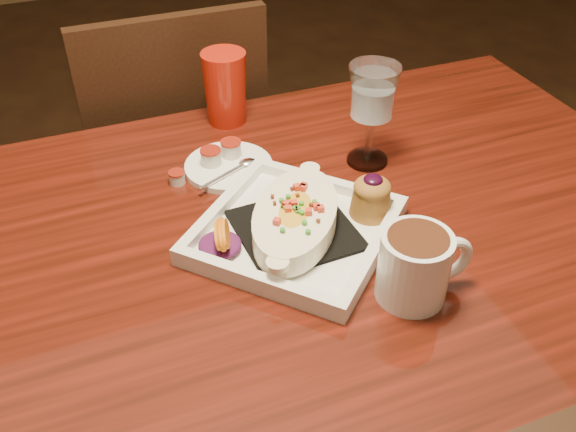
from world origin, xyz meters
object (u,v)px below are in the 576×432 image
object	(u,v)px
plate	(301,222)
coffee_mug	(417,264)
chair_far	(176,165)
red_tumbler	(225,88)
saucer	(227,164)
table	(258,290)
goblet	(373,98)

from	to	relation	value
plate	coffee_mug	bearing A→B (deg)	-103.95
chair_far	red_tumbler	bearing A→B (deg)	106.27
red_tumbler	coffee_mug	bearing A→B (deg)	-80.17
coffee_mug	red_tumbler	world-z (taller)	red_tumbler
saucer	plate	bearing A→B (deg)	-76.58
table	plate	xyz separation A→B (m)	(0.07, -0.00, 0.13)
coffee_mug	saucer	distance (m)	0.43
plate	table	bearing A→B (deg)	134.12
table	saucer	distance (m)	0.24
chair_far	saucer	world-z (taller)	chair_far
chair_far	coffee_mug	distance (m)	0.88
chair_far	red_tumbler	xyz separation A→B (m)	(0.07, -0.25, 0.31)
coffee_mug	chair_far	bearing A→B (deg)	105.67
plate	coffee_mug	size ratio (longest dim) A/B	2.80
chair_far	plate	distance (m)	0.69
chair_far	goblet	distance (m)	0.66
coffee_mug	goblet	size ratio (longest dim) A/B	0.75
plate	chair_far	bearing A→B (deg)	53.61
table	goblet	distance (m)	0.38
chair_far	coffee_mug	size ratio (longest dim) A/B	6.68
chair_far	coffee_mug	world-z (taller)	chair_far
chair_far	goblet	world-z (taller)	goblet
saucer	goblet	bearing A→B (deg)	-15.91
goblet	red_tumbler	xyz separation A→B (m)	(-0.19, 0.24, -0.06)
table	plate	bearing A→B (deg)	-2.94
chair_far	saucer	bearing A→B (deg)	92.78
coffee_mug	table	bearing A→B (deg)	137.37
chair_far	plate	bearing A→B (deg)	96.55
goblet	table	bearing A→B (deg)	-150.93
plate	saucer	bearing A→B (deg)	60.49
red_tumbler	table	bearing A→B (deg)	-100.68
chair_far	goblet	bearing A→B (deg)	118.78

